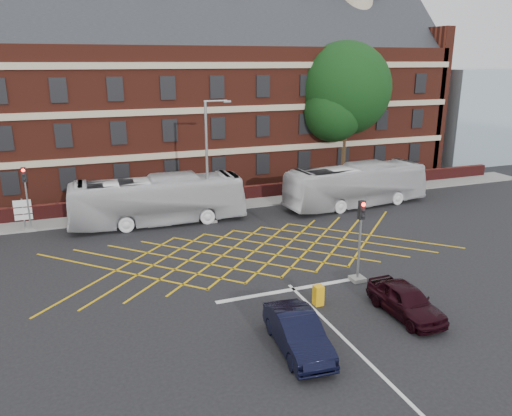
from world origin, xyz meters
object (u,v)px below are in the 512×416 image
object	(u,v)px
street_lamp	(208,182)
bus_right	(356,185)
car_navy	(298,333)
deciduous_tree	(344,95)
direction_signs	(23,211)
utility_cabinet	(318,295)
traffic_light_near	(359,249)
bus_left	(158,200)
car_maroon	(406,300)
traffic_light_far	(28,205)

from	to	relation	value
street_lamp	bus_right	bearing A→B (deg)	-0.73
car_navy	deciduous_tree	size ratio (longest dim) A/B	0.35
direction_signs	utility_cabinet	xyz separation A→B (m)	(13.34, -16.21, -0.90)
deciduous_tree	bus_right	bearing A→B (deg)	-111.92
street_lamp	deciduous_tree	bearing A→B (deg)	27.48
deciduous_tree	traffic_light_near	size ratio (longest dim) A/B	2.95
direction_signs	utility_cabinet	world-z (taller)	direction_signs
traffic_light_near	deciduous_tree	bearing A→B (deg)	62.37
street_lamp	direction_signs	world-z (taller)	street_lamp
bus_left	traffic_light_near	distance (m)	15.24
deciduous_tree	utility_cabinet	size ratio (longest dim) A/B	13.29
bus_left	deciduous_tree	bearing A→B (deg)	-67.33
car_navy	deciduous_tree	xyz separation A→B (m)	(16.05, 24.61, 7.12)
street_lamp	utility_cabinet	xyz separation A→B (m)	(1.35, -13.82, -2.36)
traffic_light_near	car_navy	bearing A→B (deg)	-140.24
direction_signs	bus_right	bearing A→B (deg)	-6.11
bus_left	utility_cabinet	distance (m)	15.48
traffic_light_near	bus_left	bearing A→B (deg)	120.99
utility_cabinet	car_maroon	bearing A→B (deg)	-35.19
traffic_light_near	direction_signs	distance (m)	21.99
deciduous_tree	traffic_light_near	xyz separation A→B (m)	(-10.44, -19.95, -6.09)
car_maroon	traffic_light_far	distance (m)	24.49
deciduous_tree	traffic_light_far	bearing A→B (deg)	-168.46
deciduous_tree	street_lamp	size ratio (longest dim) A/B	1.51
street_lamp	car_navy	bearing A→B (deg)	-93.87
bus_left	traffic_light_near	world-z (taller)	traffic_light_near
car_navy	traffic_light_near	distance (m)	7.37
bus_left	utility_cabinet	xyz separation A→B (m)	(4.73, -14.69, -1.19)
street_lamp	utility_cabinet	world-z (taller)	street_lamp
traffic_light_near	utility_cabinet	xyz separation A→B (m)	(-3.12, -1.63, -1.29)
traffic_light_near	traffic_light_far	distance (m)	21.69
deciduous_tree	direction_signs	xyz separation A→B (m)	(-26.90, -5.37, -6.48)
utility_cabinet	car_navy	bearing A→B (deg)	-129.34
traffic_light_near	direction_signs	world-z (taller)	traffic_light_near
deciduous_tree	bus_left	bearing A→B (deg)	-159.36
car_maroon	traffic_light_near	world-z (taller)	traffic_light_near
bus_right	car_maroon	xyz separation A→B (m)	(-7.22, -15.90, -0.92)
street_lamp	direction_signs	size ratio (longest dim) A/B	3.80
bus_right	utility_cabinet	size ratio (longest dim) A/B	12.36
deciduous_tree	traffic_light_far	world-z (taller)	deciduous_tree
traffic_light_far	bus_right	bearing A→B (deg)	-6.06
deciduous_tree	direction_signs	distance (m)	28.18
bus_left	direction_signs	bearing A→B (deg)	82.03
car_maroon	traffic_light_near	size ratio (longest dim) A/B	0.98
traffic_light_far	direction_signs	world-z (taller)	traffic_light_far
traffic_light_near	traffic_light_far	bearing A→B (deg)	137.95
direction_signs	utility_cabinet	distance (m)	21.01
street_lamp	direction_signs	distance (m)	12.32
bus_right	bus_left	bearing A→B (deg)	81.40
car_navy	car_maroon	distance (m)	5.70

